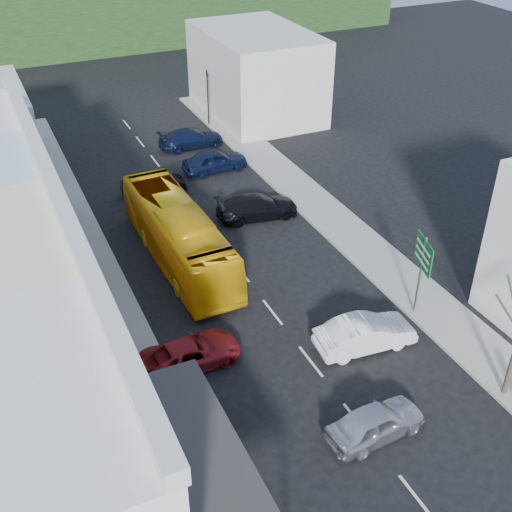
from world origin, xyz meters
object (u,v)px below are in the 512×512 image
Objects in this scene: bus at (179,237)px; car_silver at (375,423)px; pedestrian_left at (149,393)px; traffic_signal at (208,98)px; car_white at (365,335)px; direction_sign at (420,277)px; car_red at (191,352)px.

bus is 15.63m from car_silver.
traffic_signal is (13.73, 28.82, 1.33)m from pedestrian_left.
pedestrian_left is (-4.85, -10.33, -0.55)m from bus.
pedestrian_left is at bearing 92.89° from car_white.
bus is 2.64× the size of car_white.
bus is 13.19m from direction_sign.
bus is at bearing 72.41° from traffic_signal.
direction_sign is 28.05m from traffic_signal.
direction_sign reaches higher than car_white.
car_red is at bearing -47.44° from pedestrian_left.
bus is 2.64× the size of car_silver.
pedestrian_left is 31.95m from traffic_signal.
direction_sign is at bearing -99.02° from car_red.
car_silver is 1.00× the size of car_white.
pedestrian_left is (-2.52, -1.93, 0.30)m from car_red.
bus is 2.60× the size of direction_sign.
traffic_signal is (8.87, 18.49, 0.78)m from bus.
traffic_signal is at bearing 63.08° from bus.
car_white is at bearing -86.66° from pedestrian_left.
car_red is at bearing -168.88° from direction_sign.
bus is 6.82× the size of pedestrian_left.
car_white is 10.28m from pedestrian_left.
bus is at bearing -18.74° from car_red.
direction_sign reaches higher than bus.
car_silver is 0.99× the size of direction_sign.
car_red is (-2.34, -8.40, -0.85)m from bus.
car_silver is 5.34m from car_white.
bus is at bearing 150.41° from direction_sign.
car_silver is at bearing -146.25° from car_red.
bus is 8.76m from car_red.
pedestrian_left reaches higher than car_silver.
car_silver is (2.88, -15.34, -0.85)m from bus.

